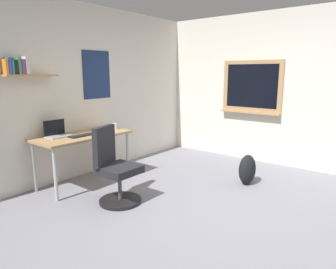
# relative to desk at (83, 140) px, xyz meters

# --- Properties ---
(ground_plane) EXTENTS (5.20, 5.20, 0.00)m
(ground_plane) POSITION_rel_desk_xyz_m (0.28, -2.05, -0.65)
(ground_plane) COLOR gray
(ground_plane) RESTS_ON ground
(wall_back) EXTENTS (5.00, 0.30, 2.60)m
(wall_back) POSITION_rel_desk_xyz_m (0.27, 0.40, 0.66)
(wall_back) COLOR silver
(wall_back) RESTS_ON ground
(wall_right) EXTENTS (0.22, 5.00, 2.60)m
(wall_right) POSITION_rel_desk_xyz_m (2.73, -2.03, 0.65)
(wall_right) COLOR silver
(wall_right) RESTS_ON ground
(desk) EXTENTS (1.35, 0.63, 0.72)m
(desk) POSITION_rel_desk_xyz_m (0.00, 0.00, 0.00)
(desk) COLOR tan
(desk) RESTS_ON ground
(office_chair) EXTENTS (0.52, 0.54, 0.95)m
(office_chair) POSITION_rel_desk_xyz_m (-0.17, -0.85, -0.24)
(office_chair) COLOR black
(office_chair) RESTS_ON ground
(laptop) EXTENTS (0.31, 0.21, 0.23)m
(laptop) POSITION_rel_desk_xyz_m (-0.30, 0.15, 0.13)
(laptop) COLOR #ADAFB5
(laptop) RESTS_ON desk
(keyboard) EXTENTS (0.37, 0.13, 0.02)m
(keyboard) POSITION_rel_desk_xyz_m (-0.07, -0.08, 0.08)
(keyboard) COLOR black
(keyboard) RESTS_ON desk
(computer_mouse) EXTENTS (0.10, 0.06, 0.03)m
(computer_mouse) POSITION_rel_desk_xyz_m (0.21, -0.08, 0.09)
(computer_mouse) COLOR #262628
(computer_mouse) RESTS_ON desk
(coffee_mug) EXTENTS (0.08, 0.08, 0.09)m
(coffee_mug) POSITION_rel_desk_xyz_m (0.58, -0.03, 0.12)
(coffee_mug) COLOR silver
(coffee_mug) RESTS_ON desk
(backpack) EXTENTS (0.32, 0.22, 0.43)m
(backpack) POSITION_rel_desk_xyz_m (1.43, -1.86, -0.43)
(backpack) COLOR black
(backpack) RESTS_ON ground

